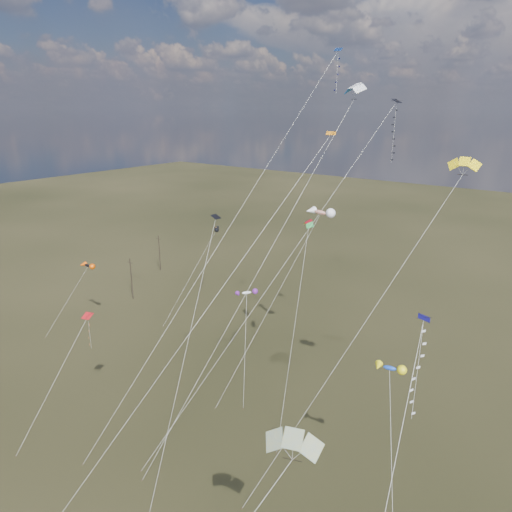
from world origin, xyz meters
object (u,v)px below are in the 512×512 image
Objects in this scene: diamond_black_high at (379,151)px; parafoil_yellow at (463,164)px; utility_pole_far at (159,253)px; utility_pole_near at (131,278)px; novelty_black_orange at (87,266)px.

diamond_black_high is 14.00m from parafoil_yellow.
utility_pole_far is 0.26× the size of parafoil_yellow.
diamond_black_high is at bearing -15.75° from utility_pole_far.
parafoil_yellow reaches higher than utility_pole_far.
utility_pole_far is (-8.00, 14.00, 0.00)m from utility_pole_near.
parafoil_yellow is at bearing -10.30° from utility_pole_near.
parafoil_yellow reaches higher than novelty_black_orange.
diamond_black_high is (54.69, -15.43, 25.80)m from utility_pole_far.
utility_pole_near and utility_pole_far have the same top height.
novelty_black_orange reaches higher than utility_pole_far.
parafoil_yellow is (10.71, -9.01, 0.21)m from diamond_black_high.
utility_pole_far is at bearing 119.74° from utility_pole_near.
utility_pole_far is 74.51m from parafoil_yellow.
utility_pole_near is at bearing -60.26° from utility_pole_far.
diamond_black_high reaches higher than utility_pole_near.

